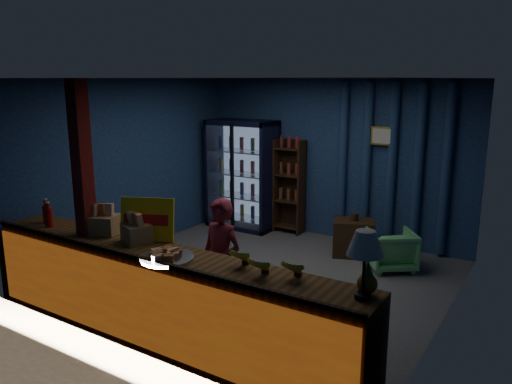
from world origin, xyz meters
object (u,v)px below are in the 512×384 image
shopkeeper (221,263)px  green_chair (391,250)px  table_lamp (365,246)px  pastry_tray (167,256)px

shopkeeper → green_chair: shopkeeper is taller
green_chair → shopkeeper: bearing=31.7°
shopkeeper → table_lamp: 1.98m
shopkeeper → pastry_tray: 0.79m
green_chair → table_lamp: bearing=67.0°
pastry_tray → table_lamp: 1.89m
shopkeeper → table_lamp: size_ratio=2.55×
green_chair → table_lamp: table_lamp is taller
pastry_tray → shopkeeper: bearing=84.2°
pastry_tray → table_lamp: table_lamp is taller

